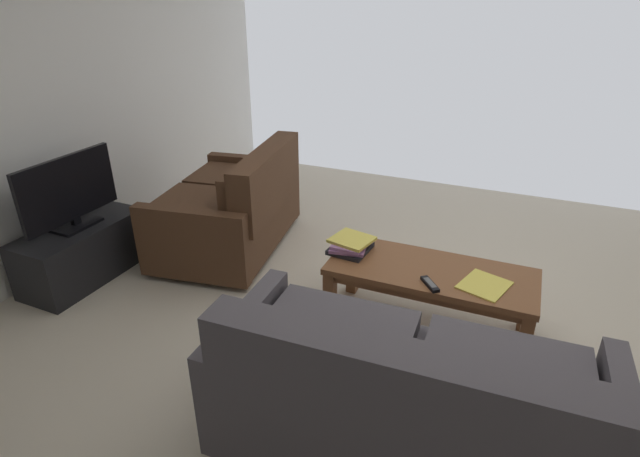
{
  "coord_description": "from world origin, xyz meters",
  "views": [
    {
      "loc": [
        -0.34,
        2.53,
        1.97
      ],
      "look_at": [
        0.59,
        0.34,
        0.82
      ],
      "focal_mm": 28.08,
      "sensor_mm": 36.0,
      "label": 1
    }
  ],
  "objects_px": {
    "tv_stand": "(83,252)",
    "loose_magazine": "(484,285)",
    "loveseat_near": "(234,207)",
    "book_stack": "(351,245)",
    "coffee_table": "(430,279)",
    "tv_remote": "(430,284)",
    "flat_tv": "(69,192)",
    "sofa_main": "(406,401)"
  },
  "relations": [
    {
      "from": "sofa_main",
      "to": "flat_tv",
      "type": "xyz_separation_m",
      "value": [
        2.58,
        -0.68,
        0.31
      ]
    },
    {
      "from": "flat_tv",
      "to": "book_stack",
      "type": "height_order",
      "value": "flat_tv"
    },
    {
      "from": "book_stack",
      "to": "loose_magazine",
      "type": "xyz_separation_m",
      "value": [
        -0.85,
        0.1,
        -0.04
      ]
    },
    {
      "from": "sofa_main",
      "to": "tv_remote",
      "type": "xyz_separation_m",
      "value": [
        0.08,
        -0.86,
        0.07
      ]
    },
    {
      "from": "loose_magazine",
      "to": "loveseat_near",
      "type": "bearing_deg",
      "value": 3.01
    },
    {
      "from": "loveseat_near",
      "to": "sofa_main",
      "type": "bearing_deg",
      "value": 139.76
    },
    {
      "from": "sofa_main",
      "to": "tv_stand",
      "type": "height_order",
      "value": "sofa_main"
    },
    {
      "from": "tv_stand",
      "to": "book_stack",
      "type": "distance_m",
      "value": 2.0
    },
    {
      "from": "loveseat_near",
      "to": "coffee_table",
      "type": "bearing_deg",
      "value": 164.43
    },
    {
      "from": "coffee_table",
      "to": "flat_tv",
      "type": "xyz_separation_m",
      "value": [
        2.47,
        0.37,
        0.32
      ]
    },
    {
      "from": "tv_stand",
      "to": "book_stack",
      "type": "relative_size",
      "value": 3.15
    },
    {
      "from": "coffee_table",
      "to": "tv_remote",
      "type": "bearing_deg",
      "value": 98.83
    },
    {
      "from": "sofa_main",
      "to": "loveseat_near",
      "type": "distance_m",
      "value": 2.35
    },
    {
      "from": "loveseat_near",
      "to": "loose_magazine",
      "type": "xyz_separation_m",
      "value": [
        -2.0,
        0.53,
        0.07
      ]
    },
    {
      "from": "tv_stand",
      "to": "book_stack",
      "type": "xyz_separation_m",
      "value": [
        -1.94,
        -0.4,
        0.26
      ]
    },
    {
      "from": "loveseat_near",
      "to": "coffee_table",
      "type": "height_order",
      "value": "loveseat_near"
    },
    {
      "from": "sofa_main",
      "to": "tv_remote",
      "type": "relative_size",
      "value": 11.32
    },
    {
      "from": "flat_tv",
      "to": "loose_magazine",
      "type": "xyz_separation_m",
      "value": [
        -2.79,
        -0.3,
        -0.25
      ]
    },
    {
      "from": "tv_stand",
      "to": "tv_remote",
      "type": "height_order",
      "value": "tv_remote"
    },
    {
      "from": "coffee_table",
      "to": "book_stack",
      "type": "xyz_separation_m",
      "value": [
        0.53,
        -0.03,
        0.11
      ]
    },
    {
      "from": "loveseat_near",
      "to": "tv_stand",
      "type": "xyz_separation_m",
      "value": [
        0.79,
        0.84,
        -0.16
      ]
    },
    {
      "from": "tv_stand",
      "to": "loose_magazine",
      "type": "relative_size",
      "value": 3.42
    },
    {
      "from": "book_stack",
      "to": "tv_remote",
      "type": "bearing_deg",
      "value": 158.53
    },
    {
      "from": "loveseat_near",
      "to": "tv_remote",
      "type": "height_order",
      "value": "loveseat_near"
    },
    {
      "from": "loveseat_near",
      "to": "tv_stand",
      "type": "height_order",
      "value": "loveseat_near"
    },
    {
      "from": "flat_tv",
      "to": "book_stack",
      "type": "relative_size",
      "value": 2.65
    },
    {
      "from": "book_stack",
      "to": "tv_remote",
      "type": "height_order",
      "value": "book_stack"
    },
    {
      "from": "loveseat_near",
      "to": "book_stack",
      "type": "distance_m",
      "value": 1.24
    },
    {
      "from": "coffee_table",
      "to": "flat_tv",
      "type": "distance_m",
      "value": 2.52
    },
    {
      "from": "loveseat_near",
      "to": "tv_stand",
      "type": "bearing_deg",
      "value": 46.71
    },
    {
      "from": "loveseat_near",
      "to": "tv_remote",
      "type": "distance_m",
      "value": 1.84
    },
    {
      "from": "book_stack",
      "to": "tv_remote",
      "type": "distance_m",
      "value": 0.6
    },
    {
      "from": "book_stack",
      "to": "tv_stand",
      "type": "bearing_deg",
      "value": 11.73
    },
    {
      "from": "tv_remote",
      "to": "coffee_table",
      "type": "bearing_deg",
      "value": -81.17
    },
    {
      "from": "loveseat_near",
      "to": "coffee_table",
      "type": "xyz_separation_m",
      "value": [
        -1.68,
        0.47,
        -0.0
      ]
    },
    {
      "from": "loose_magazine",
      "to": "sofa_main",
      "type": "bearing_deg",
      "value": 96.14
    },
    {
      "from": "sofa_main",
      "to": "loveseat_near",
      "type": "height_order",
      "value": "loveseat_near"
    },
    {
      "from": "loveseat_near",
      "to": "book_stack",
      "type": "height_order",
      "value": "loveseat_near"
    },
    {
      "from": "tv_remote",
      "to": "tv_stand",
      "type": "bearing_deg",
      "value": 4.17
    },
    {
      "from": "tv_remote",
      "to": "loose_magazine",
      "type": "xyz_separation_m",
      "value": [
        -0.29,
        -0.12,
        -0.01
      ]
    },
    {
      "from": "coffee_table",
      "to": "loose_magazine",
      "type": "relative_size",
      "value": 4.59
    },
    {
      "from": "tv_remote",
      "to": "loose_magazine",
      "type": "bearing_deg",
      "value": -157.0
    }
  ]
}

